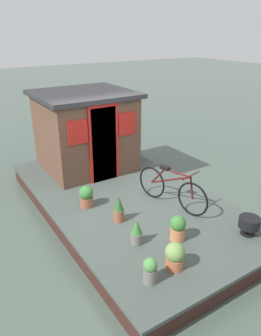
{
  "coord_description": "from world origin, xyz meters",
  "views": [
    {
      "loc": [
        -5.07,
        3.11,
        3.61
      ],
      "look_at": [
        -0.2,
        0.0,
        1.1
      ],
      "focal_mm": 34.24,
      "sensor_mm": 36.0,
      "label": 1
    }
  ],
  "objects_px": {
    "houseboat_cabin": "(86,131)",
    "potted_plant_sage": "(175,256)",
    "potted_plant_ivy": "(150,270)",
    "potted_plant_mint": "(119,209)",
    "potted_plant_fern": "(137,232)",
    "charcoal_grill": "(249,223)",
    "potted_plant_geranium": "(86,196)",
    "bicycle": "(171,189)",
    "potted_plant_basil": "(178,228)"
  },
  "relations": [
    {
      "from": "potted_plant_basil",
      "to": "potted_plant_mint",
      "type": "xyz_separation_m",
      "value": [
        1.01,
        0.52,
        0.02
      ]
    },
    {
      "from": "houseboat_cabin",
      "to": "potted_plant_ivy",
      "type": "xyz_separation_m",
      "value": [
        -4.15,
        1.03,
        -0.75
      ]
    },
    {
      "from": "potted_plant_sage",
      "to": "potted_plant_ivy",
      "type": "bearing_deg",
      "value": 94.71
    },
    {
      "from": "bicycle",
      "to": "charcoal_grill",
      "type": "relative_size",
      "value": 4.61
    },
    {
      "from": "houseboat_cabin",
      "to": "potted_plant_basil",
      "type": "bearing_deg",
      "value": 178.68
    },
    {
      "from": "bicycle",
      "to": "potted_plant_geranium",
      "type": "bearing_deg",
      "value": 58.39
    },
    {
      "from": "potted_plant_sage",
      "to": "potted_plant_geranium",
      "type": "bearing_deg",
      "value": 7.47
    },
    {
      "from": "charcoal_grill",
      "to": "potted_plant_ivy",
      "type": "bearing_deg",
      "value": 90.39
    },
    {
      "from": "bicycle",
      "to": "potted_plant_fern",
      "type": "xyz_separation_m",
      "value": [
        -0.66,
        1.24,
        -0.16
      ]
    },
    {
      "from": "bicycle",
      "to": "potted_plant_ivy",
      "type": "distance_m",
      "value": 2.17
    },
    {
      "from": "potted_plant_mint",
      "to": "potted_plant_fern",
      "type": "bearing_deg",
      "value": 172.11
    },
    {
      "from": "potted_plant_ivy",
      "to": "potted_plant_basil",
      "type": "distance_m",
      "value": 1.1
    },
    {
      "from": "potted_plant_ivy",
      "to": "potted_plant_sage",
      "type": "xyz_separation_m",
      "value": [
        0.04,
        -0.46,
        0.02
      ]
    },
    {
      "from": "potted_plant_basil",
      "to": "potted_plant_geranium",
      "type": "xyz_separation_m",
      "value": [
        1.8,
        0.79,
        -0.01
      ]
    },
    {
      "from": "potted_plant_ivy",
      "to": "houseboat_cabin",
      "type": "bearing_deg",
      "value": -14.0
    },
    {
      "from": "bicycle",
      "to": "charcoal_grill",
      "type": "height_order",
      "value": "bicycle"
    },
    {
      "from": "potted_plant_ivy",
      "to": "potted_plant_mint",
      "type": "xyz_separation_m",
      "value": [
        1.56,
        -0.43,
        0.05
      ]
    },
    {
      "from": "potted_plant_geranium",
      "to": "charcoal_grill",
      "type": "bearing_deg",
      "value": -140.83
    },
    {
      "from": "potted_plant_fern",
      "to": "potted_plant_mint",
      "type": "distance_m",
      "value": 0.74
    },
    {
      "from": "houseboat_cabin",
      "to": "bicycle",
      "type": "xyz_separation_m",
      "value": [
        -2.66,
        -0.54,
        -0.58
      ]
    },
    {
      "from": "potted_plant_ivy",
      "to": "potted_plant_basil",
      "type": "xyz_separation_m",
      "value": [
        0.55,
        -0.95,
        0.03
      ]
    },
    {
      "from": "potted_plant_basil",
      "to": "potted_plant_mint",
      "type": "height_order",
      "value": "potted_plant_mint"
    },
    {
      "from": "potted_plant_fern",
      "to": "potted_plant_geranium",
      "type": "relative_size",
      "value": 1.03
    },
    {
      "from": "houseboat_cabin",
      "to": "bicycle",
      "type": "height_order",
      "value": "houseboat_cabin"
    },
    {
      "from": "bicycle",
      "to": "potted_plant_geranium",
      "type": "distance_m",
      "value": 1.66
    },
    {
      "from": "potted_plant_sage",
      "to": "potted_plant_geranium",
      "type": "relative_size",
      "value": 0.98
    },
    {
      "from": "potted_plant_ivy",
      "to": "potted_plant_mint",
      "type": "bearing_deg",
      "value": -15.37
    },
    {
      "from": "potted_plant_ivy",
      "to": "potted_plant_mint",
      "type": "relative_size",
      "value": 0.75
    },
    {
      "from": "potted_plant_basil",
      "to": "potted_plant_sage",
      "type": "height_order",
      "value": "potted_plant_basil"
    },
    {
      "from": "potted_plant_ivy",
      "to": "charcoal_grill",
      "type": "xyz_separation_m",
      "value": [
        0.01,
        -2.06,
        0.02
      ]
    },
    {
      "from": "houseboat_cabin",
      "to": "potted_plant_fern",
      "type": "relative_size",
      "value": 4.95
    },
    {
      "from": "houseboat_cabin",
      "to": "charcoal_grill",
      "type": "relative_size",
      "value": 6.2
    },
    {
      "from": "bicycle",
      "to": "potted_plant_basil",
      "type": "relative_size",
      "value": 3.72
    },
    {
      "from": "houseboat_cabin",
      "to": "charcoal_grill",
      "type": "height_order",
      "value": "houseboat_cabin"
    },
    {
      "from": "potted_plant_sage",
      "to": "houseboat_cabin",
      "type": "bearing_deg",
      "value": -7.9
    },
    {
      "from": "houseboat_cabin",
      "to": "potted_plant_ivy",
      "type": "height_order",
      "value": "houseboat_cabin"
    },
    {
      "from": "houseboat_cabin",
      "to": "potted_plant_sage",
      "type": "relative_size",
      "value": 5.23
    },
    {
      "from": "potted_plant_ivy",
      "to": "potted_plant_geranium",
      "type": "distance_m",
      "value": 2.36
    },
    {
      "from": "charcoal_grill",
      "to": "bicycle",
      "type": "bearing_deg",
      "value": 18.63
    },
    {
      "from": "potted_plant_mint",
      "to": "charcoal_grill",
      "type": "bearing_deg",
      "value": -133.38
    },
    {
      "from": "potted_plant_sage",
      "to": "potted_plant_fern",
      "type": "bearing_deg",
      "value": 9.87
    },
    {
      "from": "potted_plant_basil",
      "to": "charcoal_grill",
      "type": "distance_m",
      "value": 1.23
    },
    {
      "from": "potted_plant_fern",
      "to": "bicycle",
      "type": "bearing_deg",
      "value": -62.08
    },
    {
      "from": "houseboat_cabin",
      "to": "potted_plant_sage",
      "type": "distance_m",
      "value": 4.21
    },
    {
      "from": "houseboat_cabin",
      "to": "potted_plant_ivy",
      "type": "distance_m",
      "value": 4.34
    },
    {
      "from": "bicycle",
      "to": "potted_plant_fern",
      "type": "relative_size",
      "value": 3.68
    },
    {
      "from": "potted_plant_sage",
      "to": "potted_plant_mint",
      "type": "bearing_deg",
      "value": 1.33
    },
    {
      "from": "potted_plant_fern",
      "to": "houseboat_cabin",
      "type": "bearing_deg",
      "value": -12.02
    },
    {
      "from": "potted_plant_ivy",
      "to": "potted_plant_basil",
      "type": "height_order",
      "value": "potted_plant_basil"
    },
    {
      "from": "potted_plant_fern",
      "to": "charcoal_grill",
      "type": "distance_m",
      "value": 1.92
    }
  ]
}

